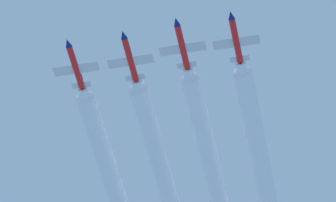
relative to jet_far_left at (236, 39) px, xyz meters
name	(u,v)px	position (x,y,z in m)	size (l,w,h in m)	color
jet_far_left	(236,39)	(0.00, 0.00, 0.00)	(7.73, 11.26, 2.71)	red
jet_inner_left	(182,45)	(8.85, 0.37, -0.07)	(7.73, 11.26, 2.71)	red
jet_center	(130,58)	(17.76, -0.43, -0.42)	(7.73, 11.26, 2.71)	red
jet_inner_right	(75,65)	(27.12, -0.70, -0.07)	(7.73, 11.26, 2.71)	red
smoke_trail_far_left	(265,183)	(0.00, -34.99, -0.03)	(3.37, 59.68, 3.37)	white
smoke_trail_inner_left	(216,186)	(8.85, -33.89, -0.09)	(3.37, 58.20, 3.37)	white
smoke_trail_center	(162,174)	(17.76, -28.56, -0.45)	(3.37, 45.94, 3.37)	white
smoke_trail_inner_right	(118,197)	(27.12, -33.55, -0.10)	(3.37, 55.38, 3.37)	white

